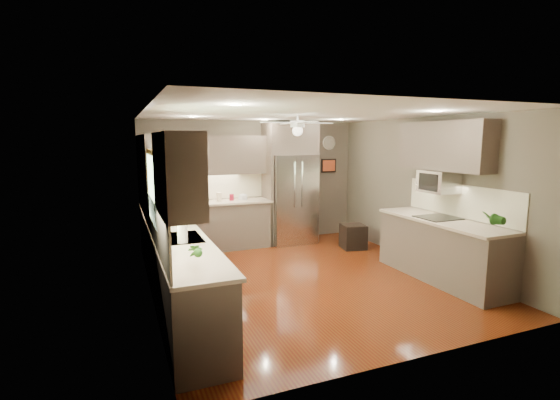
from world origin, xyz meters
TOP-DOWN VIEW (x-y plane):
  - floor at (0.00, 0.00)m, footprint 5.00×5.00m
  - ceiling at (0.00, 0.00)m, footprint 5.00×5.00m
  - wall_back at (0.00, 2.50)m, footprint 4.50×0.00m
  - wall_front at (0.00, -2.50)m, footprint 4.50×0.00m
  - wall_left at (-2.25, 0.00)m, footprint 0.00×5.00m
  - wall_right at (2.25, 0.00)m, footprint 0.00×5.00m
  - canister_a at (-1.21, 2.18)m, footprint 0.13×0.13m
  - canister_b at (-1.04, 2.20)m, footprint 0.11×0.11m
  - canister_c at (-0.80, 2.19)m, footprint 0.13×0.13m
  - canister_d at (-0.54, 2.21)m, footprint 0.09×0.09m
  - soap_bottle at (-2.08, 0.10)m, footprint 0.10×0.10m
  - potted_plant_left at (-1.94, -1.65)m, footprint 0.15×0.10m
  - potted_plant_right at (1.90, -1.67)m, footprint 0.20×0.16m
  - bowl at (-0.32, 2.16)m, footprint 0.24×0.24m
  - left_run at (-1.95, 0.15)m, footprint 0.65×4.70m
  - back_run at (-0.72, 2.20)m, footprint 1.85×0.65m
  - uppers at (-0.74, 0.71)m, footprint 4.50×4.70m
  - window at (-2.22, -0.50)m, footprint 0.05×1.12m
  - sink at (-1.93, -0.50)m, footprint 0.50×0.70m
  - refrigerator at (0.70, 2.16)m, footprint 1.06×0.75m
  - right_run at (1.93, -0.80)m, footprint 0.70×2.20m
  - microwave at (2.03, -0.55)m, footprint 0.43×0.55m
  - ceiling_fan at (-0.00, 0.30)m, footprint 1.18×1.18m
  - recessed_lights at (-0.04, 0.40)m, footprint 2.84×3.14m
  - wall_clock at (1.75, 2.48)m, footprint 0.30×0.03m
  - framed_print at (1.75, 2.48)m, footprint 0.36×0.03m
  - stool at (1.64, 1.23)m, footprint 0.51×0.51m
  - paper_towel at (-1.94, -0.77)m, footprint 0.12×0.12m

SIDE VIEW (x-z plane):
  - floor at x=0.00m, z-range 0.00..0.00m
  - stool at x=1.64m, z-range -0.01..0.49m
  - left_run at x=-1.95m, z-range -0.24..1.21m
  - back_run at x=-0.72m, z-range -0.24..1.21m
  - right_run at x=1.93m, z-range -0.24..1.21m
  - sink at x=-1.93m, z-range 0.75..1.07m
  - bowl at x=-0.32m, z-range 0.94..0.99m
  - canister_d at x=-0.54m, z-range 0.93..1.07m
  - canister_b at x=-1.04m, z-range 0.94..1.08m
  - canister_a at x=-1.21m, z-range 0.93..1.11m
  - soap_bottle at x=-2.08m, z-range 0.94..1.11m
  - canister_c at x=-0.80m, z-range 0.95..1.11m
  - potted_plant_left at x=-1.94m, z-range 0.94..1.21m
  - paper_towel at x=-1.94m, z-range 0.93..1.23m
  - potted_plant_right at x=1.90m, z-range 0.94..1.28m
  - refrigerator at x=0.70m, z-range -0.04..2.41m
  - wall_back at x=0.00m, z-range -1.00..3.50m
  - wall_front at x=0.00m, z-range -1.00..3.50m
  - wall_left at x=-2.25m, z-range -1.25..3.75m
  - wall_right at x=2.25m, z-range -1.25..3.75m
  - microwave at x=2.03m, z-range 1.31..1.65m
  - framed_print at x=1.75m, z-range 1.40..1.70m
  - window at x=-2.22m, z-range 1.09..2.01m
  - uppers at x=-0.74m, z-range 1.39..2.35m
  - wall_clock at x=1.75m, z-range 1.90..2.20m
  - ceiling_fan at x=0.00m, z-range 2.17..2.49m
  - recessed_lights at x=-0.04m, z-range 2.49..2.50m
  - ceiling at x=0.00m, z-range 2.50..2.50m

